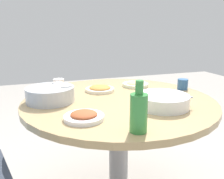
% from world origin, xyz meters
% --- Properties ---
extents(round_dining_table, '(1.16, 1.16, 0.76)m').
position_xyz_m(round_dining_table, '(0.00, 0.00, 0.63)').
color(round_dining_table, '#99999E').
rests_on(round_dining_table, ground).
extents(rice_bowl, '(0.28, 0.28, 0.10)m').
position_xyz_m(rice_bowl, '(0.08, 0.40, 0.80)').
color(rice_bowl, '#B2B5BA').
rests_on(rice_bowl, round_dining_table).
extents(soup_bowl, '(0.29, 0.29, 0.07)m').
position_xyz_m(soup_bowl, '(-0.23, -0.17, 0.79)').
color(soup_bowl, white).
rests_on(soup_bowl, round_dining_table).
extents(dish_noodles, '(0.19, 0.19, 0.03)m').
position_xyz_m(dish_noodles, '(0.26, -0.23, 0.77)').
color(dish_noodles, silver).
rests_on(dish_noodles, round_dining_table).
extents(dish_tofu_braise, '(0.20, 0.20, 0.04)m').
position_xyz_m(dish_tofu_braise, '(0.21, 0.06, 0.77)').
color(dish_tofu_braise, '#EFE4CC').
rests_on(dish_tofu_braise, round_dining_table).
extents(dish_stirfry, '(0.19, 0.19, 0.04)m').
position_xyz_m(dish_stirfry, '(-0.27, 0.28, 0.77)').
color(dish_stirfry, white).
rests_on(dish_stirfry, round_dining_table).
extents(green_bottle, '(0.07, 0.07, 0.22)m').
position_xyz_m(green_bottle, '(-0.48, 0.09, 0.85)').
color(green_bottle, '#35883D').
rests_on(green_bottle, round_dining_table).
extents(tea_cup_near, '(0.07, 0.07, 0.07)m').
position_xyz_m(tea_cup_near, '(0.07, -0.50, 0.79)').
color(tea_cup_near, '#2D598C').
rests_on(tea_cup_near, round_dining_table).
extents(tea_cup_far, '(0.08, 0.08, 0.07)m').
position_xyz_m(tea_cup_far, '(0.35, 0.32, 0.80)').
color(tea_cup_far, white).
rests_on(tea_cup_far, round_dining_table).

